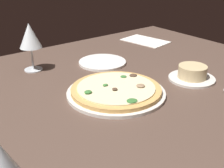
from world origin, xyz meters
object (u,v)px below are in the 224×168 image
at_px(side_plate, 102,62).
at_px(paper_menu, 145,41).
at_px(pizza_main, 116,91).
at_px(ramekin_on_saucer, 192,74).
at_px(wine_glass_near, 0,168).
at_px(wine_glass_far, 30,37).

relative_size(side_plate, paper_menu, 0.86).
bearing_deg(side_plate, paper_menu, -160.48).
bearing_deg(pizza_main, ramekin_on_saucer, 166.09).
bearing_deg(paper_menu, side_plate, 9.76).
relative_size(ramekin_on_saucer, wine_glass_near, 0.95).
height_order(wine_glass_near, paper_menu, wine_glass_near).
xyz_separation_m(pizza_main, wine_glass_far, (0.11, -0.35, 0.11)).
distance_m(wine_glass_far, side_plate, 0.29).
xyz_separation_m(ramekin_on_saucer, paper_menu, (-0.21, -0.45, -0.02)).
bearing_deg(wine_glass_near, wine_glass_far, -117.50).
xyz_separation_m(ramekin_on_saucer, side_plate, (0.15, -0.32, -0.02)).
relative_size(pizza_main, paper_menu, 1.42).
distance_m(pizza_main, side_plate, 0.28).
distance_m(ramekin_on_saucer, wine_glass_near, 0.75).
bearing_deg(wine_glass_far, paper_menu, -177.52).
bearing_deg(wine_glass_near, side_plate, -137.31).
xyz_separation_m(wine_glass_far, paper_menu, (-0.60, -0.03, -0.12)).
relative_size(wine_glass_near, side_plate, 0.90).
height_order(ramekin_on_saucer, side_plate, ramekin_on_saucer).
bearing_deg(pizza_main, paper_menu, -142.09).
xyz_separation_m(wine_glass_near, side_plate, (-0.57, -0.53, -0.11)).
bearing_deg(side_plate, wine_glass_far, -21.92).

